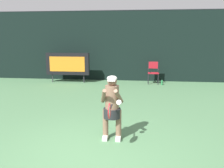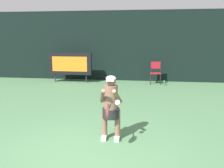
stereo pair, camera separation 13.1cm
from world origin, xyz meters
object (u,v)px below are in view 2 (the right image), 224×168
(tennis_player, at_px, (111,105))
(scoreboard, at_px, (70,64))
(tennis_racket, at_px, (108,111))
(umpire_chair, at_px, (156,71))
(water_bottle, at_px, (164,83))

(tennis_player, bearing_deg, scoreboard, 114.48)
(tennis_racket, bearing_deg, umpire_chair, 72.51)
(water_bottle, relative_size, tennis_player, 0.18)
(scoreboard, distance_m, tennis_racket, 7.97)
(umpire_chair, bearing_deg, tennis_racket, -99.21)
(scoreboard, height_order, tennis_racket, scoreboard)
(water_bottle, bearing_deg, tennis_racket, -102.82)
(umpire_chair, xyz_separation_m, tennis_racket, (-1.22, -7.55, 0.26))
(scoreboard, xyz_separation_m, water_bottle, (4.72, -0.15, -0.82))
(umpire_chair, distance_m, water_bottle, 0.73)
(scoreboard, distance_m, tennis_player, 7.36)
(tennis_player, distance_m, tennis_racket, 0.66)
(scoreboard, relative_size, tennis_racket, 3.65)
(water_bottle, distance_m, tennis_racket, 7.43)
(tennis_racket, bearing_deg, water_bottle, 68.89)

